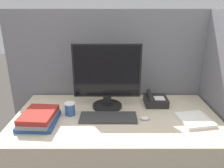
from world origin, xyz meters
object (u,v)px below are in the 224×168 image
Objects in this scene: monitor at (107,79)px; book_stack at (39,118)px; keyboard at (109,118)px; desk_telephone at (156,100)px; mouse at (145,118)px; coffee_cup at (70,109)px.

monitor is 0.56m from book_stack.
keyboard is 0.45m from desk_telephone.
keyboard is 0.26m from mouse.
keyboard is at bearing -147.27° from desk_telephone.
monitor is 0.30m from keyboard.
book_stack reaches higher than mouse.
keyboard is 1.37× the size of book_stack.
mouse is at bearing -114.69° from desk_telephone.
book_stack is at bearing -175.89° from mouse.
monitor is at bearing -173.19° from desk_telephone.
monitor is 0.35m from coffee_cup.
coffee_cup is at bearing -164.66° from desk_telephone.
desk_telephone is (0.39, 0.05, -0.20)m from monitor.
monitor is at bearing 93.34° from keyboard.
monitor is at bearing 26.42° from coffee_cup.
book_stack is at bearing -171.77° from keyboard.
coffee_cup reaches higher than book_stack.
mouse is 0.73m from book_stack.
mouse reaches higher than keyboard.
mouse is 0.55m from coffee_cup.
coffee_cup is (-0.54, 0.08, 0.03)m from mouse.
mouse is 0.22× the size of book_stack.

